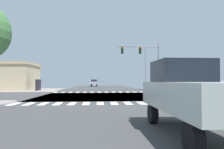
% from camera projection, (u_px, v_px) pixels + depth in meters
% --- Properties ---
extents(ground, '(90.00, 90.00, 0.05)m').
position_uv_depth(ground, '(107.00, 96.00, 22.53)').
color(ground, '#3D3E3E').
extents(sidewalk_corner_ne, '(12.00, 12.00, 0.14)m').
position_uv_depth(sidewalk_corner_ne, '(182.00, 90.00, 35.35)').
color(sidewalk_corner_ne, gray).
rests_on(sidewalk_corner_ne, ground).
extents(sidewalk_corner_nw, '(12.00, 12.00, 0.14)m').
position_uv_depth(sidewalk_corner_nw, '(22.00, 90.00, 33.66)').
color(sidewalk_corner_nw, gray).
rests_on(sidewalk_corner_nw, ground).
extents(crosswalk_near, '(13.50, 2.00, 0.01)m').
position_uv_depth(crosswalk_near, '(107.00, 103.00, 15.23)').
color(crosswalk_near, silver).
rests_on(crosswalk_near, ground).
extents(crosswalk_far, '(13.50, 2.00, 0.01)m').
position_uv_depth(crosswalk_far, '(103.00, 92.00, 29.80)').
color(crosswalk_far, silver).
rests_on(crosswalk_far, ground).
extents(traffic_signal_mast, '(6.12, 0.55, 6.92)m').
position_uv_depth(traffic_signal_mast, '(143.00, 56.00, 30.44)').
color(traffic_signal_mast, gray).
rests_on(traffic_signal_mast, ground).
extents(street_lamp, '(1.78, 0.32, 7.84)m').
position_uv_depth(street_lamp, '(144.00, 64.00, 39.70)').
color(street_lamp, gray).
rests_on(street_lamp, ground).
extents(suv_nearside_1, '(4.60, 1.96, 2.34)m').
position_uv_depth(suv_nearside_1, '(203.00, 82.00, 26.87)').
color(suv_nearside_1, black).
rests_on(suv_nearside_1, ground).
extents(pickup_crossing_1, '(2.00, 5.10, 2.35)m').
position_uv_depth(pickup_crossing_1, '(190.00, 92.00, 6.68)').
color(pickup_crossing_1, black).
rests_on(pickup_crossing_1, ground).
extents(sedan_queued_1, '(1.80, 4.30, 1.88)m').
position_uv_depth(sedan_queued_1, '(94.00, 82.00, 57.72)').
color(sedan_queued_1, black).
rests_on(sedan_queued_1, ground).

